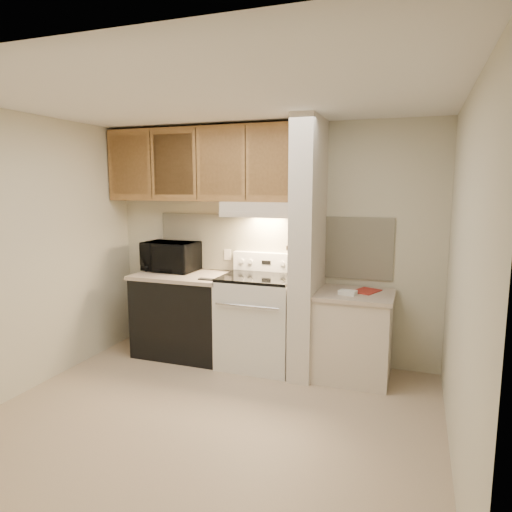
% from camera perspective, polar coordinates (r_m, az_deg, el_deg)
% --- Properties ---
extents(floor, '(3.60, 3.60, 0.00)m').
position_cam_1_polar(floor, '(3.97, -5.47, -19.24)').
color(floor, tan).
rests_on(floor, ground).
extents(ceiling, '(3.60, 3.60, 0.00)m').
position_cam_1_polar(ceiling, '(3.56, -6.09, 19.04)').
color(ceiling, white).
rests_on(ceiling, wall_back).
extents(wall_back, '(3.60, 2.50, 0.02)m').
position_cam_1_polar(wall_back, '(4.94, 1.66, 1.66)').
color(wall_back, beige).
rests_on(wall_back, floor).
extents(wall_left, '(0.02, 3.00, 2.50)m').
position_cam_1_polar(wall_left, '(4.62, -26.42, 0.24)').
color(wall_left, beige).
rests_on(wall_left, floor).
extents(wall_right, '(0.02, 3.00, 2.50)m').
position_cam_1_polar(wall_right, '(3.24, 24.44, -2.91)').
color(wall_right, beige).
rests_on(wall_right, floor).
extents(backsplash, '(2.60, 0.02, 0.63)m').
position_cam_1_polar(backsplash, '(4.93, 1.62, 1.47)').
color(backsplash, '#F1E9C8').
rests_on(backsplash, wall_back).
extents(range_body, '(0.76, 0.65, 0.92)m').
position_cam_1_polar(range_body, '(4.79, 0.34, -8.25)').
color(range_body, silver).
rests_on(range_body, floor).
extents(oven_window, '(0.50, 0.01, 0.30)m').
position_cam_1_polar(oven_window, '(4.49, -1.00, -8.88)').
color(oven_window, black).
rests_on(oven_window, range_body).
extents(oven_handle, '(0.65, 0.02, 0.02)m').
position_cam_1_polar(oven_handle, '(4.39, -1.19, -6.29)').
color(oven_handle, silver).
rests_on(oven_handle, range_body).
extents(cooktop, '(0.74, 0.64, 0.03)m').
position_cam_1_polar(cooktop, '(4.67, 0.35, -2.67)').
color(cooktop, black).
rests_on(cooktop, range_body).
extents(range_backguard, '(0.76, 0.08, 0.20)m').
position_cam_1_polar(range_backguard, '(4.91, 1.44, -0.74)').
color(range_backguard, silver).
rests_on(range_backguard, range_body).
extents(range_display, '(0.10, 0.01, 0.04)m').
position_cam_1_polar(range_display, '(4.87, 1.28, -0.81)').
color(range_display, black).
rests_on(range_display, range_backguard).
extents(range_knob_left_outer, '(0.05, 0.02, 0.05)m').
position_cam_1_polar(range_knob_left_outer, '(4.97, -1.80, -0.64)').
color(range_knob_left_outer, silver).
rests_on(range_knob_left_outer, range_backguard).
extents(range_knob_left_inner, '(0.05, 0.02, 0.05)m').
position_cam_1_polar(range_knob_left_inner, '(4.93, -0.71, -0.70)').
color(range_knob_left_inner, silver).
rests_on(range_knob_left_inner, range_backguard).
extents(range_knob_right_inner, '(0.05, 0.02, 0.05)m').
position_cam_1_polar(range_knob_right_inner, '(4.82, 3.31, -0.94)').
color(range_knob_right_inner, silver).
rests_on(range_knob_right_inner, range_backguard).
extents(range_knob_right_outer, '(0.05, 0.02, 0.05)m').
position_cam_1_polar(range_knob_right_outer, '(4.79, 4.45, -1.00)').
color(range_knob_right_outer, silver).
rests_on(range_knob_right_outer, range_backguard).
extents(dishwasher_front, '(1.00, 0.63, 0.87)m').
position_cam_1_polar(dishwasher_front, '(5.15, -9.00, -7.43)').
color(dishwasher_front, black).
rests_on(dishwasher_front, floor).
extents(left_countertop, '(1.04, 0.67, 0.04)m').
position_cam_1_polar(left_countertop, '(5.04, -9.12, -2.46)').
color(left_countertop, '#B9A591').
rests_on(left_countertop, dishwasher_front).
extents(spoon_rest, '(0.20, 0.07, 0.01)m').
position_cam_1_polar(spoon_rest, '(4.68, -5.99, -2.92)').
color(spoon_rest, black).
rests_on(spoon_rest, left_countertop).
extents(teal_jar, '(0.12, 0.12, 0.11)m').
position_cam_1_polar(teal_jar, '(5.38, -11.14, -1.01)').
color(teal_jar, '#1E6361').
rests_on(teal_jar, left_countertop).
extents(outlet, '(0.08, 0.01, 0.12)m').
position_cam_1_polar(outlet, '(5.11, -3.57, 0.18)').
color(outlet, beige).
rests_on(outlet, backsplash).
extents(microwave, '(0.61, 0.42, 0.33)m').
position_cam_1_polar(microwave, '(5.23, -10.55, -0.03)').
color(microwave, black).
rests_on(microwave, left_countertop).
extents(partition_pillar, '(0.22, 0.70, 2.50)m').
position_cam_1_polar(partition_pillar, '(4.47, 6.51, 0.86)').
color(partition_pillar, beige).
rests_on(partition_pillar, floor).
extents(pillar_trim, '(0.01, 0.70, 0.04)m').
position_cam_1_polar(pillar_trim, '(4.49, 5.08, 1.56)').
color(pillar_trim, olive).
rests_on(pillar_trim, partition_pillar).
extents(knife_strip, '(0.02, 0.42, 0.04)m').
position_cam_1_polar(knife_strip, '(4.44, 4.85, 1.74)').
color(knife_strip, black).
rests_on(knife_strip, partition_pillar).
extents(knife_blade_a, '(0.01, 0.03, 0.16)m').
position_cam_1_polar(knife_blade_a, '(4.32, 4.19, 0.21)').
color(knife_blade_a, silver).
rests_on(knife_blade_a, knife_strip).
extents(knife_handle_a, '(0.02, 0.02, 0.10)m').
position_cam_1_polar(knife_handle_a, '(4.28, 4.13, 2.15)').
color(knife_handle_a, black).
rests_on(knife_handle_a, knife_strip).
extents(knife_blade_b, '(0.01, 0.04, 0.18)m').
position_cam_1_polar(knife_blade_b, '(4.37, 4.38, 0.18)').
color(knife_blade_b, silver).
rests_on(knife_blade_b, knife_strip).
extents(knife_handle_b, '(0.02, 0.02, 0.10)m').
position_cam_1_polar(knife_handle_b, '(4.38, 4.49, 2.30)').
color(knife_handle_b, black).
rests_on(knife_handle_b, knife_strip).
extents(knife_blade_c, '(0.01, 0.04, 0.20)m').
position_cam_1_polar(knife_blade_c, '(4.45, 4.63, 0.19)').
color(knife_blade_c, silver).
rests_on(knife_blade_c, knife_strip).
extents(knife_handle_c, '(0.02, 0.02, 0.10)m').
position_cam_1_polar(knife_handle_c, '(4.44, 4.69, 2.38)').
color(knife_handle_c, black).
rests_on(knife_handle_c, knife_strip).
extents(knife_blade_d, '(0.01, 0.04, 0.16)m').
position_cam_1_polar(knife_blade_d, '(4.53, 4.92, 0.60)').
color(knife_blade_d, silver).
rests_on(knife_blade_d, knife_strip).
extents(knife_handle_d, '(0.02, 0.02, 0.10)m').
position_cam_1_polar(knife_handle_d, '(4.51, 4.92, 2.48)').
color(knife_handle_d, black).
rests_on(knife_handle_d, knife_strip).
extents(knife_blade_e, '(0.01, 0.04, 0.18)m').
position_cam_1_polar(knife_blade_e, '(4.61, 5.17, 0.61)').
color(knife_blade_e, silver).
rests_on(knife_blade_e, knife_strip).
extents(knife_handle_e, '(0.02, 0.02, 0.10)m').
position_cam_1_polar(knife_handle_e, '(4.60, 5.25, 2.61)').
color(knife_handle_e, black).
rests_on(knife_handle_e, knife_strip).
extents(oven_mitt, '(0.03, 0.10, 0.24)m').
position_cam_1_polar(oven_mitt, '(4.68, 5.39, -0.08)').
color(oven_mitt, gray).
rests_on(oven_mitt, partition_pillar).
extents(right_cab_base, '(0.70, 0.60, 0.81)m').
position_cam_1_polar(right_cab_base, '(4.59, 12.01, -9.94)').
color(right_cab_base, beige).
rests_on(right_cab_base, floor).
extents(right_countertop, '(0.74, 0.64, 0.04)m').
position_cam_1_polar(right_countertop, '(4.47, 12.19, -4.77)').
color(right_countertop, '#B9A591').
rests_on(right_countertop, right_cab_base).
extents(red_folder, '(0.29, 0.33, 0.01)m').
position_cam_1_polar(red_folder, '(4.55, 13.61, -4.27)').
color(red_folder, '#A2291F').
rests_on(red_folder, right_countertop).
extents(white_box, '(0.18, 0.14, 0.04)m').
position_cam_1_polar(white_box, '(4.37, 11.38, -4.50)').
color(white_box, white).
rests_on(white_box, right_countertop).
extents(range_hood, '(0.78, 0.44, 0.15)m').
position_cam_1_polar(range_hood, '(4.70, 0.86, 5.89)').
color(range_hood, beige).
rests_on(range_hood, upper_cabinets).
extents(hood_lip, '(0.78, 0.04, 0.06)m').
position_cam_1_polar(hood_lip, '(4.50, -0.00, 5.19)').
color(hood_lip, beige).
rests_on(hood_lip, range_hood).
extents(upper_cabinets, '(2.18, 0.33, 0.77)m').
position_cam_1_polar(upper_cabinets, '(5.00, -6.62, 11.28)').
color(upper_cabinets, olive).
rests_on(upper_cabinets, wall_back).
extents(cab_door_a, '(0.46, 0.01, 0.63)m').
position_cam_1_polar(cab_door_a, '(5.28, -15.54, 10.89)').
color(cab_door_a, olive).
rests_on(cab_door_a, upper_cabinets).
extents(cab_gap_a, '(0.01, 0.01, 0.73)m').
position_cam_1_polar(cab_gap_a, '(5.13, -13.01, 11.05)').
color(cab_gap_a, black).
rests_on(cab_gap_a, upper_cabinets).
extents(cab_door_b, '(0.46, 0.01, 0.63)m').
position_cam_1_polar(cab_door_b, '(4.99, -10.31, 11.20)').
color(cab_door_b, olive).
rests_on(cab_door_b, upper_cabinets).
extents(cab_gap_b, '(0.01, 0.01, 0.73)m').
position_cam_1_polar(cab_gap_b, '(4.86, -7.47, 11.34)').
color(cab_gap_b, black).
rests_on(cab_gap_b, upper_cabinets).
extents(cab_door_c, '(0.46, 0.01, 0.63)m').
position_cam_1_polar(cab_door_c, '(4.74, -4.47, 11.45)').
color(cab_door_c, olive).
rests_on(cab_door_c, upper_cabinets).
extents(cab_gap_c, '(0.01, 0.01, 0.73)m').
position_cam_1_polar(cab_gap_c, '(4.64, -1.33, 11.53)').
color(cab_gap_c, black).
rests_on(cab_gap_c, upper_cabinets).
extents(cab_door_d, '(0.46, 0.01, 0.63)m').
position_cam_1_polar(cab_door_d, '(4.55, 1.95, 11.58)').
color(cab_door_d, olive).
rests_on(cab_door_d, upper_cabinets).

